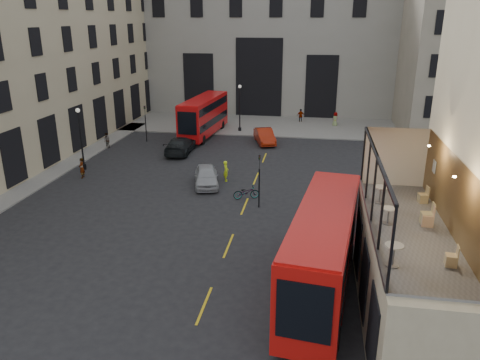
% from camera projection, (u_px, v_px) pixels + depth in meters
% --- Properties ---
extents(ground, '(140.00, 140.00, 0.00)m').
position_uv_depth(ground, '(247.00, 310.00, 21.13)').
color(ground, black).
rests_on(ground, ground).
extents(host_frontage, '(3.00, 11.00, 4.50)m').
position_uv_depth(host_frontage, '(402.00, 279.00, 19.38)').
color(host_frontage, '#C2B591').
rests_on(host_frontage, ground).
extents(cafe_floor, '(3.00, 10.00, 0.10)m').
position_uv_depth(cafe_floor, '(409.00, 228.00, 18.62)').
color(cafe_floor, slate).
rests_on(cafe_floor, host_frontage).
extents(gateway, '(35.00, 10.60, 18.00)m').
position_uv_depth(gateway, '(264.00, 41.00, 63.47)').
color(gateway, gray).
rests_on(gateway, ground).
extents(building_right, '(16.60, 18.60, 20.00)m').
position_uv_depth(building_right, '(480.00, 37.00, 51.81)').
color(building_right, '#A49884').
rests_on(building_right, ground).
extents(pavement_far, '(40.00, 12.00, 0.12)m').
position_uv_depth(pavement_far, '(245.00, 124.00, 57.41)').
color(pavement_far, slate).
rests_on(pavement_far, ground).
extents(traffic_light_near, '(0.16, 0.20, 3.80)m').
position_uv_depth(traffic_light_near, '(259.00, 174.00, 31.65)').
color(traffic_light_near, black).
rests_on(traffic_light_near, ground).
extents(traffic_light_far, '(0.16, 0.20, 3.80)m').
position_uv_depth(traffic_light_far, '(145.00, 119.00, 48.71)').
color(traffic_light_far, black).
rests_on(traffic_light_far, ground).
extents(street_lamp_a, '(0.36, 0.36, 5.33)m').
position_uv_depth(street_lamp_a, '(81.00, 143.00, 39.72)').
color(street_lamp_a, black).
rests_on(street_lamp_a, ground).
extents(street_lamp_b, '(0.36, 0.36, 5.33)m').
position_uv_depth(street_lamp_b, '(240.00, 111.00, 52.91)').
color(street_lamp_b, black).
rests_on(street_lamp_b, ground).
extents(bus_near, '(3.84, 11.12, 4.35)m').
position_uv_depth(bus_near, '(323.00, 247.00, 21.61)').
color(bus_near, red).
rests_on(bus_near, ground).
extents(bus_far, '(3.27, 10.69, 4.20)m').
position_uv_depth(bus_far, '(204.00, 114.00, 51.26)').
color(bus_far, red).
rests_on(bus_far, ground).
extents(car_a, '(2.84, 4.72, 1.50)m').
position_uv_depth(car_a, '(206.00, 176.00, 36.43)').
color(car_a, '#A3A6AB').
rests_on(car_a, ground).
extents(car_b, '(2.94, 4.88, 1.52)m').
position_uv_depth(car_b, '(265.00, 136.00, 48.57)').
color(car_b, '#9A1E09').
rests_on(car_b, ground).
extents(car_c, '(2.33, 5.46, 1.57)m').
position_uv_depth(car_c, '(181.00, 145.00, 45.11)').
color(car_c, black).
rests_on(car_c, ground).
extents(bicycle, '(1.99, 1.26, 0.99)m').
position_uv_depth(bicycle, '(246.00, 192.00, 33.82)').
color(bicycle, gray).
rests_on(bicycle, ground).
extents(cyclist, '(0.52, 0.68, 1.68)m').
position_uv_depth(cyclist, '(226.00, 171.00, 37.36)').
color(cyclist, '#D7F619').
rests_on(cyclist, ground).
extents(pedestrian_a, '(0.90, 0.79, 1.55)m').
position_uv_depth(pedestrian_a, '(107.00, 141.00, 46.73)').
color(pedestrian_a, gray).
rests_on(pedestrian_a, ground).
extents(pedestrian_b, '(1.46, 1.26, 1.96)m').
position_uv_depth(pedestrian_b, '(200.00, 115.00, 57.83)').
color(pedestrian_b, gray).
rests_on(pedestrian_b, ground).
extents(pedestrian_c, '(1.09, 0.78, 1.72)m').
position_uv_depth(pedestrian_c, '(301.00, 116.00, 57.98)').
color(pedestrian_c, gray).
rests_on(pedestrian_c, ground).
extents(pedestrian_d, '(1.00, 0.95, 1.72)m').
position_uv_depth(pedestrian_d, '(335.00, 119.00, 56.00)').
color(pedestrian_d, gray).
rests_on(pedestrian_d, ground).
extents(pedestrian_e, '(0.47, 0.66, 1.68)m').
position_uv_depth(pedestrian_e, '(82.00, 168.00, 38.10)').
color(pedestrian_e, gray).
rests_on(pedestrian_e, ground).
extents(cafe_table_near, '(0.63, 0.63, 0.78)m').
position_uv_depth(cafe_table_near, '(394.00, 252.00, 15.56)').
color(cafe_table_near, beige).
rests_on(cafe_table_near, cafe_floor).
extents(cafe_table_mid, '(0.55, 0.55, 0.69)m').
position_uv_depth(cafe_table_mid, '(389.00, 213.00, 18.76)').
color(cafe_table_mid, white).
rests_on(cafe_table_mid, cafe_floor).
extents(cafe_table_far, '(0.63, 0.63, 0.79)m').
position_uv_depth(cafe_table_far, '(381.00, 192.00, 20.84)').
color(cafe_table_far, beige).
rests_on(cafe_table_far, cafe_floor).
extents(cafe_chair_a, '(0.41, 0.41, 0.75)m').
position_uv_depth(cafe_chair_a, '(451.00, 260.00, 15.65)').
color(cafe_chair_a, tan).
rests_on(cafe_chair_a, cafe_floor).
extents(cafe_chair_b, '(0.47, 0.47, 0.93)m').
position_uv_depth(cafe_chair_b, '(427.00, 218.00, 18.77)').
color(cafe_chair_b, tan).
rests_on(cafe_chair_b, cafe_floor).
extents(cafe_chair_c, '(0.47, 0.47, 0.89)m').
position_uv_depth(cafe_chair_c, '(428.00, 219.00, 18.67)').
color(cafe_chair_c, tan).
rests_on(cafe_chair_c, cafe_floor).
extents(cafe_chair_d, '(0.44, 0.44, 0.77)m').
position_uv_depth(cafe_chair_d, '(423.00, 198.00, 21.00)').
color(cafe_chair_d, tan).
rests_on(cafe_chair_d, cafe_floor).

